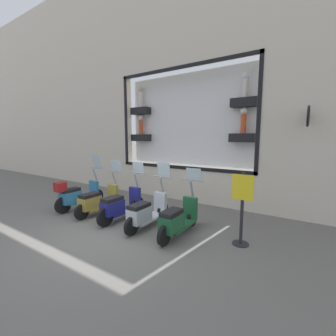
{
  "coord_description": "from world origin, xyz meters",
  "views": [
    {
      "loc": [
        -3.75,
        -4.08,
        2.34
      ],
      "look_at": [
        2.11,
        -0.29,
        1.39
      ],
      "focal_mm": 24.0,
      "sensor_mm": 36.0,
      "label": 1
    }
  ],
  "objects_px": {
    "scooter_green_0": "(178,219)",
    "scooter_olive_3": "(97,201)",
    "scooter_teal_4": "(77,195)",
    "scooter_silver_1": "(146,212)",
    "shop_sign_post": "(242,206)",
    "scooter_navy_2": "(120,205)"
  },
  "relations": [
    {
      "from": "scooter_green_0",
      "to": "scooter_olive_3",
      "type": "relative_size",
      "value": 1.0
    },
    {
      "from": "shop_sign_post",
      "to": "scooter_green_0",
      "type": "bearing_deg",
      "value": 105.67
    },
    {
      "from": "scooter_olive_3",
      "to": "scooter_green_0",
      "type": "bearing_deg",
      "value": -90.04
    },
    {
      "from": "scooter_green_0",
      "to": "shop_sign_post",
      "type": "bearing_deg",
      "value": -74.33
    },
    {
      "from": "scooter_navy_2",
      "to": "scooter_teal_4",
      "type": "bearing_deg",
      "value": 91.71
    },
    {
      "from": "scooter_silver_1",
      "to": "scooter_olive_3",
      "type": "xyz_separation_m",
      "value": [
        -0.0,
        1.89,
        -0.0
      ]
    },
    {
      "from": "scooter_silver_1",
      "to": "scooter_teal_4",
      "type": "distance_m",
      "value": 2.84
    },
    {
      "from": "scooter_navy_2",
      "to": "shop_sign_post",
      "type": "height_order",
      "value": "shop_sign_post"
    },
    {
      "from": "scooter_green_0",
      "to": "scooter_silver_1",
      "type": "distance_m",
      "value": 0.95
    },
    {
      "from": "scooter_green_0",
      "to": "scooter_silver_1",
      "type": "bearing_deg",
      "value": 89.84
    },
    {
      "from": "scooter_navy_2",
      "to": "scooter_olive_3",
      "type": "xyz_separation_m",
      "value": [
        -0.0,
        0.95,
        -0.02
      ]
    },
    {
      "from": "scooter_olive_3",
      "to": "scooter_silver_1",
      "type": "bearing_deg",
      "value": -89.97
    },
    {
      "from": "scooter_silver_1",
      "to": "scooter_olive_3",
      "type": "distance_m",
      "value": 1.89
    },
    {
      "from": "scooter_silver_1",
      "to": "scooter_olive_3",
      "type": "height_order",
      "value": "scooter_silver_1"
    },
    {
      "from": "scooter_olive_3",
      "to": "shop_sign_post",
      "type": "distance_m",
      "value": 4.26
    },
    {
      "from": "scooter_green_0",
      "to": "scooter_navy_2",
      "type": "height_order",
      "value": "scooter_navy_2"
    },
    {
      "from": "scooter_silver_1",
      "to": "shop_sign_post",
      "type": "height_order",
      "value": "scooter_silver_1"
    },
    {
      "from": "scooter_silver_1",
      "to": "scooter_navy_2",
      "type": "relative_size",
      "value": 0.99
    },
    {
      "from": "scooter_olive_3",
      "to": "scooter_teal_4",
      "type": "distance_m",
      "value": 0.95
    },
    {
      "from": "scooter_navy_2",
      "to": "scooter_teal_4",
      "type": "relative_size",
      "value": 1.0
    },
    {
      "from": "scooter_green_0",
      "to": "shop_sign_post",
      "type": "height_order",
      "value": "shop_sign_post"
    },
    {
      "from": "scooter_navy_2",
      "to": "scooter_silver_1",
      "type": "bearing_deg",
      "value": -90.22
    }
  ]
}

